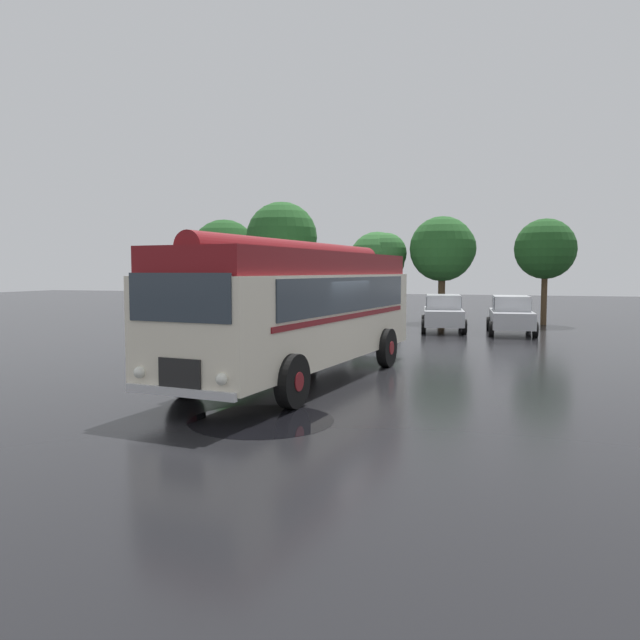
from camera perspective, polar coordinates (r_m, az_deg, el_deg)
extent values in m
plane|color=black|center=(15.80, -0.51, -5.50)|extent=(120.00, 120.00, 0.00)
cube|color=silver|center=(15.69, -1.68, 0.32)|extent=(3.60, 10.22, 2.10)
cube|color=maroon|center=(15.65, -1.69, 5.18)|extent=(3.38, 10.00, 0.56)
cylinder|color=maroon|center=(15.66, -1.69, 6.13)|extent=(1.66, 9.51, 0.60)
cube|color=#2D3842|center=(15.43, 3.04, 2.37)|extent=(0.93, 7.95, 0.84)
cube|color=#2D3842|center=(16.51, -5.18, 2.49)|extent=(0.93, 7.95, 0.84)
cube|color=maroon|center=(15.37, 2.89, 0.34)|extent=(0.95, 8.15, 0.12)
cube|color=maroon|center=(16.45, -5.33, 0.60)|extent=(0.95, 8.15, 0.12)
cube|color=#2D3842|center=(11.36, -12.81, 2.01)|extent=(2.19, 0.28, 0.88)
cube|color=black|center=(11.50, -12.71, -4.83)|extent=(0.90, 0.16, 0.56)
cube|color=silver|center=(11.54, -12.74, -6.46)|extent=(2.37, 0.36, 0.16)
sphere|color=white|center=(10.98, -8.97, -5.36)|extent=(0.22, 0.22, 0.22)
sphere|color=white|center=(12.05, -16.17, -4.61)|extent=(0.22, 0.22, 0.22)
cylinder|color=black|center=(12.49, -2.52, -5.61)|extent=(0.40, 1.12, 1.10)
cylinder|color=maroon|center=(12.49, -2.52, -5.61)|extent=(0.36, 0.42, 0.39)
cylinder|color=black|center=(13.84, -12.21, -4.72)|extent=(0.40, 1.12, 1.10)
cylinder|color=maroon|center=(13.84, -12.21, -4.72)|extent=(0.36, 0.42, 0.39)
cylinder|color=black|center=(17.99, 6.12, -2.53)|extent=(0.40, 1.12, 1.10)
cylinder|color=maroon|center=(17.99, 6.12, -2.53)|extent=(0.36, 0.42, 0.39)
cylinder|color=black|center=(18.95, -1.37, -2.15)|extent=(0.40, 1.12, 1.10)
cylinder|color=maroon|center=(18.95, -1.37, -2.15)|extent=(0.36, 0.42, 0.39)
cube|color=#B7BABF|center=(29.59, 0.72, 0.47)|extent=(1.96, 4.30, 0.70)
cube|color=#B7BABF|center=(29.69, 0.79, 1.78)|extent=(1.63, 2.27, 0.64)
cube|color=#2D3842|center=(29.53, 2.22, 1.76)|extent=(0.14, 1.93, 0.50)
cube|color=#2D3842|center=(29.88, -0.62, 1.80)|extent=(0.14, 1.93, 0.50)
cylinder|color=black|center=(28.15, 1.84, -0.45)|extent=(0.24, 0.65, 0.64)
cylinder|color=black|center=(28.58, -1.61, -0.38)|extent=(0.24, 0.65, 0.64)
cylinder|color=black|center=(30.69, 2.89, -0.05)|extent=(0.24, 0.65, 0.64)
cylinder|color=black|center=(31.09, -0.29, 0.02)|extent=(0.24, 0.65, 0.64)
cube|color=#B7BABF|center=(28.56, 5.27, 0.31)|extent=(2.15, 4.36, 0.70)
cube|color=#B7BABF|center=(28.67, 5.31, 1.67)|extent=(1.72, 2.33, 0.64)
cube|color=#2D3842|center=(28.60, 6.82, 1.65)|extent=(0.23, 1.92, 0.50)
cube|color=#2D3842|center=(28.77, 3.81, 1.68)|extent=(0.23, 1.92, 0.50)
cylinder|color=black|center=(27.22, 6.80, -0.65)|extent=(0.27, 0.66, 0.64)
cylinder|color=black|center=(27.42, 3.13, -0.59)|extent=(0.27, 0.66, 0.64)
cylinder|color=black|center=(29.80, 7.22, -0.21)|extent=(0.27, 0.66, 0.64)
cylinder|color=black|center=(29.99, 3.87, -0.16)|extent=(0.27, 0.66, 0.64)
cube|color=#B7BABF|center=(29.15, 11.20, 0.33)|extent=(2.30, 4.40, 0.70)
cube|color=#B7BABF|center=(29.26, 11.21, 1.65)|extent=(1.80, 2.38, 0.64)
cube|color=#2D3842|center=(29.29, 12.69, 1.63)|extent=(0.31, 1.91, 0.50)
cube|color=#2D3842|center=(29.24, 9.72, 1.67)|extent=(0.31, 1.91, 0.50)
cylinder|color=black|center=(27.92, 13.07, -0.61)|extent=(0.29, 0.66, 0.64)
cylinder|color=black|center=(27.86, 9.46, -0.56)|extent=(0.29, 0.66, 0.64)
cylinder|color=black|center=(30.51, 12.76, -0.18)|extent=(0.29, 0.66, 0.64)
cylinder|color=black|center=(30.46, 9.46, -0.14)|extent=(0.29, 0.66, 0.64)
cube|color=#B7BABF|center=(28.52, 17.07, 0.12)|extent=(2.06, 4.33, 0.70)
cube|color=#B7BABF|center=(28.63, 17.07, 1.48)|extent=(1.68, 2.31, 0.64)
cube|color=#2D3842|center=(28.69, 18.58, 1.45)|extent=(0.19, 1.93, 0.50)
cube|color=#2D3842|center=(28.58, 15.56, 1.51)|extent=(0.19, 1.93, 0.50)
cylinder|color=black|center=(27.34, 19.09, -0.84)|extent=(0.25, 0.65, 0.64)
cylinder|color=black|center=(27.20, 15.40, -0.78)|extent=(0.25, 0.65, 0.64)
cylinder|color=black|center=(29.92, 18.55, -0.39)|extent=(0.25, 0.65, 0.64)
cylinder|color=black|center=(29.79, 15.18, -0.33)|extent=(0.25, 0.65, 0.64)
cube|color=silver|center=(32.22, -3.70, 2.18)|extent=(2.37, 4.12, 2.10)
cube|color=#A4A4A4|center=(29.67, -6.24, 1.48)|extent=(2.06, 1.91, 1.60)
cube|color=#2D3842|center=(28.90, -7.10, 1.95)|extent=(1.70, 0.19, 0.72)
cylinder|color=black|center=(29.28, -4.40, -0.11)|extent=(0.32, 0.82, 0.80)
cylinder|color=black|center=(30.30, -7.88, 0.01)|extent=(0.32, 0.82, 0.80)
cylinder|color=black|center=(32.47, -1.47, 0.35)|extent=(0.32, 0.82, 0.80)
cylinder|color=black|center=(33.39, -4.71, 0.45)|extent=(0.32, 0.82, 0.80)
cylinder|color=#4C3823|center=(38.61, -8.68, 2.05)|extent=(0.27, 0.27, 2.28)
sphere|color=#1E4C1E|center=(38.59, -8.73, 6.03)|extent=(4.11, 4.11, 4.11)
sphere|color=#1E4C1E|center=(38.42, -8.62, 6.25)|extent=(3.08, 3.08, 3.08)
cylinder|color=#4C3823|center=(36.65, -3.49, 2.65)|extent=(0.30, 0.30, 3.15)
sphere|color=#235623|center=(36.68, -3.52, 7.54)|extent=(4.13, 4.13, 4.13)
sphere|color=#235623|center=(36.52, -4.46, 7.17)|extent=(3.02, 3.02, 3.02)
cylinder|color=#4C3823|center=(34.94, 5.21, 1.80)|extent=(0.26, 0.26, 2.23)
sphere|color=#2D662D|center=(34.91, 5.24, 5.53)|extent=(3.08, 3.08, 3.08)
sphere|color=#2D662D|center=(34.59, 6.07, 6.08)|extent=(2.25, 2.25, 2.25)
cylinder|color=#4C3823|center=(34.23, 11.05, 2.02)|extent=(0.38, 0.38, 2.63)
sphere|color=#235623|center=(34.22, 11.11, 6.41)|extent=(3.48, 3.48, 3.48)
sphere|color=#235623|center=(34.30, 11.80, 6.44)|extent=(2.78, 2.78, 2.78)
cylinder|color=#4C3823|center=(33.90, 19.80, 1.89)|extent=(0.30, 0.30, 2.73)
sphere|color=#1E4C1E|center=(33.90, 19.91, 6.14)|extent=(3.08, 3.08, 3.08)
sphere|color=#1E4C1E|center=(33.76, 19.18, 6.05)|extent=(1.92, 1.92, 1.92)
cylinder|color=black|center=(11.64, -5.40, -9.12)|extent=(2.69, 2.69, 0.01)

